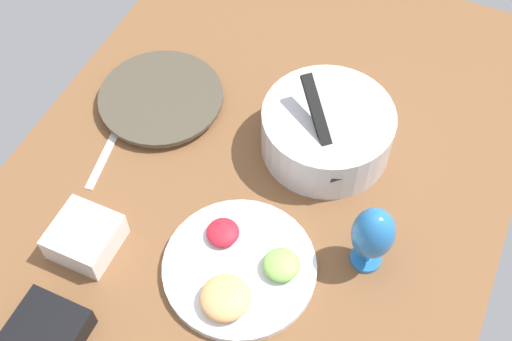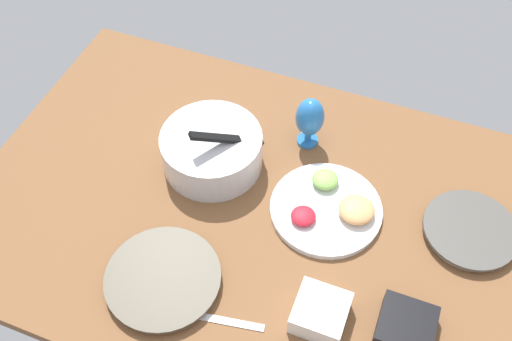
% 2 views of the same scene
% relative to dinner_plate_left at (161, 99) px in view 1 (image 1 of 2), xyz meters
% --- Properties ---
extents(ground_plane, '(1.60, 1.04, 0.04)m').
position_rel_dinner_plate_left_xyz_m(ground_plane, '(0.16, 0.29, -0.03)').
color(ground_plane, brown).
extents(dinner_plate_left, '(0.29, 0.29, 0.03)m').
position_rel_dinner_plate_left_xyz_m(dinner_plate_left, '(0.00, 0.00, 0.00)').
color(dinner_plate_left, beige).
rests_on(dinner_plate_left, ground_plane).
extents(mixing_bowl, '(0.28, 0.28, 0.18)m').
position_rel_dinner_plate_left_xyz_m(mixing_bowl, '(-0.04, 0.39, 0.05)').
color(mixing_bowl, silver).
rests_on(mixing_bowl, ground_plane).
extents(fruit_platter, '(0.30, 0.30, 0.05)m').
position_rel_dinner_plate_left_xyz_m(fruit_platter, '(0.32, 0.35, 0.00)').
color(fruit_platter, silver).
rests_on(fruit_platter, ground_plane).
extents(hurricane_glass_blue, '(0.08, 0.08, 0.17)m').
position_rel_dinner_plate_left_xyz_m(hurricane_glass_blue, '(0.19, 0.57, 0.09)').
color(hurricane_glass_blue, '#276FBB').
rests_on(hurricane_glass_blue, ground_plane).
extents(square_bowl_white, '(0.12, 0.12, 0.06)m').
position_rel_dinner_plate_left_xyz_m(square_bowl_white, '(0.39, 0.05, 0.02)').
color(square_bowl_white, white).
rests_on(square_bowl_white, ground_plane).
extents(square_bowl_black, '(0.13, 0.13, 0.05)m').
position_rel_dinner_plate_left_xyz_m(square_bowl_black, '(0.58, 0.09, 0.01)').
color(square_bowl_black, black).
rests_on(square_bowl_black, ground_plane).
extents(fork_by_left_plate, '(0.18, 0.05, 0.01)m').
position_rel_dinner_plate_left_xyz_m(fork_by_left_plate, '(0.19, -0.04, -0.01)').
color(fork_by_left_plate, silver).
rests_on(fork_by_left_plate, ground_plane).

